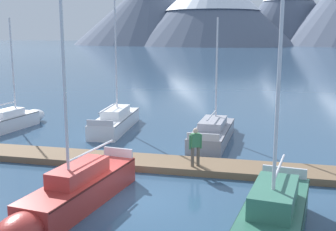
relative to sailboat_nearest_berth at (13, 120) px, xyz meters
The scene contains 11 objects.
ground_plane 14.78m from the sailboat_nearest_berth, 41.59° to the right, with size 700.00×700.00×0.00m, color #2D4C6B.
mountain_west_summit 225.30m from the sailboat_nearest_berth, 102.44° to the left, with size 89.64×89.64×38.50m.
mountain_central_massif 209.86m from the sailboat_nearest_berth, 93.28° to the left, with size 88.31×88.31×40.27m.
mountain_shoulder_ridge 238.27m from the sailboat_nearest_berth, 83.14° to the left, with size 69.05×69.05×40.47m.
dock 12.48m from the sailboat_nearest_berth, 27.72° to the right, with size 24.90×2.39×0.30m.
sailboat_nearest_berth is the anchor object (origin of this frame).
sailboat_mid_dock_port 6.68m from the sailboat_nearest_berth, 11.32° to the left, with size 2.17×7.35×8.17m.
sailboat_mid_dock_starboard 14.56m from the sailboat_nearest_berth, 50.03° to the right, with size 2.32×7.20×7.69m.
sailboat_far_berth 12.92m from the sailboat_nearest_berth, ahead, with size 2.07×7.45×6.87m.
sailboat_outer_slip 20.09m from the sailboat_nearest_berth, 37.52° to the right, with size 2.48×6.49×7.41m.
person_on_dock 14.29m from the sailboat_nearest_berth, 26.13° to the right, with size 0.53×0.38×1.69m.
Camera 1 is at (4.45, -13.96, 5.95)m, focal length 45.23 mm.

